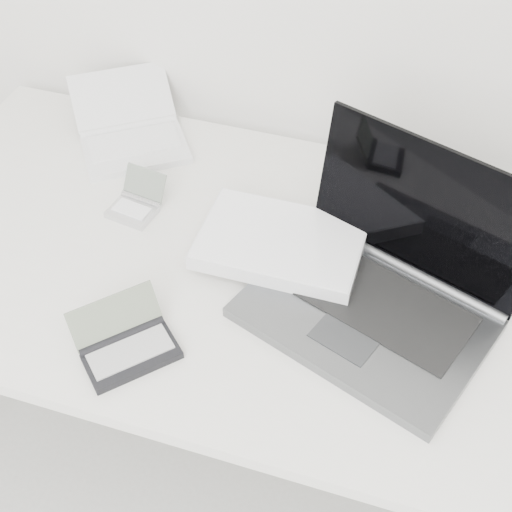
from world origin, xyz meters
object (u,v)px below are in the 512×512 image
(desk, at_px, (277,283))
(laptop_large, at_px, (346,271))
(netbook_open_white, at_px, (131,134))
(palmtop_charcoal, at_px, (127,345))

(desk, bearing_deg, laptop_large, -5.69)
(laptop_large, xyz_separation_m, netbook_open_white, (-0.56, 0.29, -0.02))
(laptop_large, height_order, palmtop_charcoal, laptop_large)
(desk, bearing_deg, netbook_open_white, 147.37)
(desk, bearing_deg, palmtop_charcoal, -125.02)
(laptop_large, relative_size, palmtop_charcoal, 2.96)
(palmtop_charcoal, bearing_deg, desk, 8.19)
(desk, distance_m, palmtop_charcoal, 0.34)
(netbook_open_white, bearing_deg, palmtop_charcoal, -101.42)
(netbook_open_white, bearing_deg, desk, -67.84)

